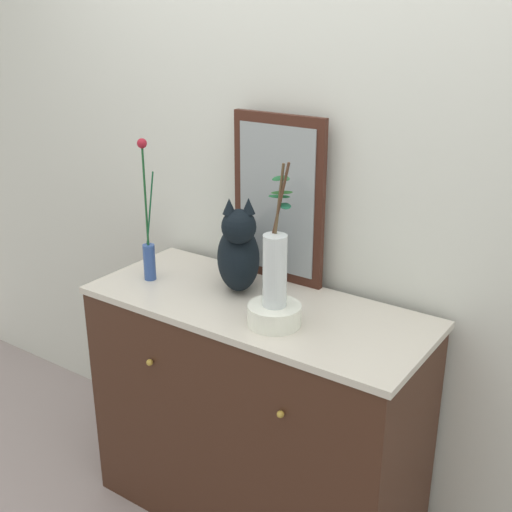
# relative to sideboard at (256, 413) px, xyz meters

# --- Properties ---
(ground_plane) EXTENTS (6.00, 6.00, 0.00)m
(ground_plane) POSITION_rel_sideboard_xyz_m (0.00, 0.00, -0.46)
(ground_plane) COLOR #9E9090
(wall_back) EXTENTS (4.40, 0.08, 2.60)m
(wall_back) POSITION_rel_sideboard_xyz_m (0.00, 0.33, 0.84)
(wall_back) COLOR silver
(wall_back) RESTS_ON ground_plane
(sideboard) EXTENTS (1.26, 0.54, 0.92)m
(sideboard) POSITION_rel_sideboard_xyz_m (0.00, 0.00, 0.00)
(sideboard) COLOR #3F2418
(sideboard) RESTS_ON ground_plane
(mirror_leaning) EXTENTS (0.38, 0.03, 0.63)m
(mirror_leaning) POSITION_rel_sideboard_xyz_m (-0.06, 0.24, 0.78)
(mirror_leaning) COLOR #3E1F16
(mirror_leaning) RESTS_ON sideboard
(cat_sitting) EXTENTS (0.32, 0.37, 0.37)m
(cat_sitting) POSITION_rel_sideboard_xyz_m (-0.12, 0.06, 0.61)
(cat_sitting) COLOR black
(cat_sitting) RESTS_ON sideboard
(vase_slim_green) EXTENTS (0.07, 0.05, 0.54)m
(vase_slim_green) POSITION_rel_sideboard_xyz_m (-0.46, -0.05, 0.61)
(vase_slim_green) COLOR #2F4D93
(vase_slim_green) RESTS_ON sideboard
(bowl_porcelain) EXTENTS (0.18, 0.18, 0.07)m
(bowl_porcelain) POSITION_rel_sideboard_xyz_m (0.14, -0.10, 0.50)
(bowl_porcelain) COLOR white
(bowl_porcelain) RESTS_ON sideboard
(vase_glass_clear) EXTENTS (0.11, 0.16, 0.48)m
(vase_glass_clear) POSITION_rel_sideboard_xyz_m (0.14, -0.09, 0.67)
(vase_glass_clear) COLOR silver
(vase_glass_clear) RESTS_ON bowl_porcelain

